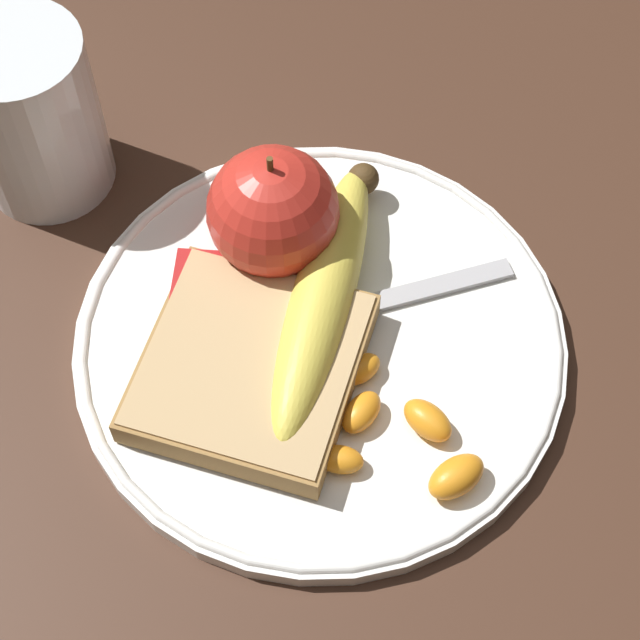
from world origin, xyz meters
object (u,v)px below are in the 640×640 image
(juice_glass, at_px, (33,119))
(banana, at_px, (331,296))
(jam_packet, at_px, (203,288))
(fork, at_px, (335,313))
(apple, at_px, (273,212))
(plate, at_px, (320,341))
(bread_slice, at_px, (251,367))

(juice_glass, distance_m, banana, 0.21)
(juice_glass, xyz_separation_m, jam_packet, (-0.09, -0.11, -0.03))
(fork, height_order, jam_packet, jam_packet)
(apple, bearing_deg, fork, -137.58)
(juice_glass, xyz_separation_m, fork, (-0.10, -0.19, -0.04))
(plate, height_order, jam_packet, jam_packet)
(plate, xyz_separation_m, apple, (0.06, 0.03, 0.04))
(juice_glass, xyz_separation_m, apple, (-0.06, -0.15, -0.00))
(apple, height_order, fork, apple)
(plate, height_order, apple, apple)
(plate, relative_size, apple, 3.29)
(banana, relative_size, fork, 1.09)
(plate, relative_size, fork, 1.59)
(bread_slice, distance_m, fork, 0.06)
(apple, bearing_deg, juice_glass, 69.35)
(apple, relative_size, bread_slice, 0.60)
(apple, bearing_deg, plate, -151.92)
(plate, distance_m, juice_glass, 0.22)
(fork, bearing_deg, banana, -52.11)
(banana, xyz_separation_m, bread_slice, (-0.05, 0.04, -0.01))
(plate, relative_size, banana, 1.46)
(juice_glass, height_order, banana, juice_glass)
(banana, height_order, bread_slice, banana)
(fork, bearing_deg, plate, 42.77)
(plate, xyz_separation_m, fork, (0.02, -0.01, 0.01))
(apple, bearing_deg, bread_slice, 176.68)
(fork, xyz_separation_m, jam_packet, (0.01, 0.08, 0.01))
(plate, relative_size, juice_glass, 2.53)
(fork, bearing_deg, apple, -68.77)
(juice_glass, relative_size, banana, 0.58)
(juice_glass, distance_m, apple, 0.16)
(juice_glass, height_order, apple, juice_glass)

